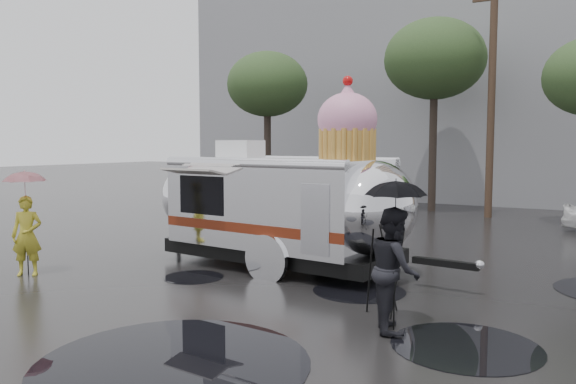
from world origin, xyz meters
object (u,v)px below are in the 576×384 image
Objects in this scene: airstream_trailer at (284,201)px; tripod at (385,260)px; person_right at (395,269)px; person_left at (27,236)px.

airstream_trailer reaches higher than tripod.
airstream_trailer is 4.81m from person_right.
person_right is 1.22× the size of tripod.
person_left is 8.10m from person_right.
person_left is 7.77m from tripod.
tripod is at bearing -29.79° from airstream_trailer.
airstream_trailer is at bearing 25.23° from person_right.
airstream_trailer is 4.66× the size of person_left.
tripod is at bearing 4.21° from person_right.
person_left is (-4.35, -3.55, -0.66)m from airstream_trailer.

